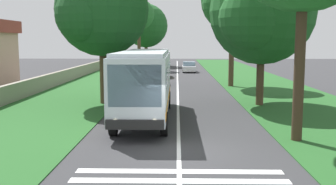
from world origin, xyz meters
name	(u,v)px	position (x,y,z in m)	size (l,w,h in m)	color
ground	(179,151)	(0.00, 0.00, 0.00)	(160.00, 160.00, 0.00)	#333335
grass_verge_left	(71,96)	(15.00, 8.20, 0.02)	(120.00, 8.00, 0.04)	#235623
grass_verge_right	(285,97)	(15.00, -8.20, 0.02)	(120.00, 8.00, 0.04)	#235623
centre_line	(178,97)	(15.00, 0.00, 0.00)	(110.00, 0.16, 0.01)	silver
coach_bus	(145,80)	(6.36, 1.80, 2.15)	(11.16, 2.62, 3.73)	silver
trailing_car_0	(156,78)	(23.62, 2.09, 0.67)	(4.30, 1.78, 1.43)	gray
trailing_car_1	(162,72)	(31.38, 1.80, 0.67)	(4.30, 1.78, 1.43)	gold
trailing_car_2	(189,67)	(39.39, -1.59, 0.67)	(4.30, 1.78, 1.43)	silver
roadside_tree_left_0	(138,15)	(43.62, 5.77, 7.92)	(5.39, 4.53, 10.32)	#4C3826
roadside_tree_left_1	(101,12)	(11.77, 5.16, 6.17)	(7.17, 6.20, 9.38)	#4C3826
roadside_tree_left_2	(145,27)	(52.70, 5.42, 6.58)	(8.77, 7.32, 10.40)	brown
roadside_tree_right_0	(231,2)	(22.18, -4.83, 7.76)	(7.06, 5.79, 10.80)	#4C3826
roadside_tree_right_2	(259,15)	(11.27, -5.28, 5.95)	(7.98, 6.82, 9.49)	#4C3826
utility_pole	(115,37)	(17.71, 5.13, 4.60)	(0.24, 1.40, 8.83)	#473828
roadside_wall	(48,81)	(20.00, 11.60, 0.67)	(70.00, 0.40, 1.26)	gray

